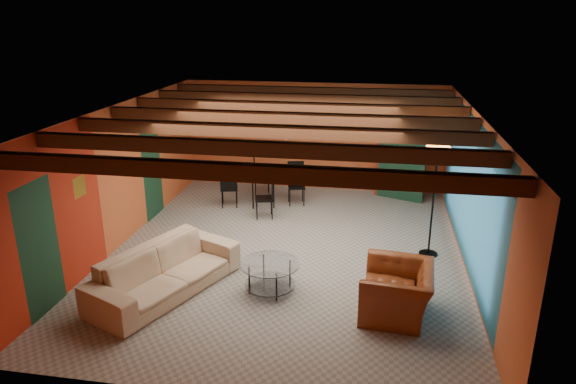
% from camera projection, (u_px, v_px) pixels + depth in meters
% --- Properties ---
extents(room, '(6.52, 8.01, 2.71)m').
position_uv_depth(room, '(287.00, 129.00, 9.21)').
color(room, gray).
rests_on(room, ground).
extents(sofa, '(1.98, 2.79, 0.76)m').
position_uv_depth(sofa, '(165.00, 271.00, 8.36)').
color(sofa, tan).
rests_on(sofa, ground).
extents(armchair, '(1.12, 1.26, 0.76)m').
position_uv_depth(armchair, '(397.00, 291.00, 7.75)').
color(armchair, maroon).
rests_on(armchair, ground).
extents(coffee_table, '(1.21, 1.21, 0.50)m').
position_uv_depth(coffee_table, '(270.00, 277.00, 8.45)').
color(coffee_table, silver).
rests_on(coffee_table, ground).
extents(dining_table, '(2.37, 2.37, 1.01)m').
position_uv_depth(dining_table, '(263.00, 185.00, 12.17)').
color(dining_table, white).
rests_on(dining_table, ground).
extents(armoire, '(1.22, 0.90, 1.93)m').
position_uv_depth(armoire, '(401.00, 158.00, 12.65)').
color(armoire, maroon).
rests_on(armoire, ground).
extents(floor_lamp, '(0.52, 0.52, 2.10)m').
position_uv_depth(floor_lamp, '(433.00, 202.00, 9.46)').
color(floor_lamp, black).
rests_on(floor_lamp, ground).
extents(ceiling_fan, '(1.50, 1.50, 0.44)m').
position_uv_depth(ceiling_fan, '(286.00, 130.00, 9.10)').
color(ceiling_fan, '#472614').
rests_on(ceiling_fan, ceiling).
extents(painting, '(1.05, 0.03, 0.65)m').
position_uv_depth(painting, '(278.00, 124.00, 13.17)').
color(painting, black).
rests_on(painting, wall_back).
extents(potted_plant, '(0.48, 0.44, 0.48)m').
position_uv_depth(potted_plant, '(405.00, 109.00, 12.26)').
color(potted_plant, '#26661E').
rests_on(potted_plant, armoire).
extents(vase, '(0.26, 0.26, 0.21)m').
position_uv_depth(vase, '(262.00, 159.00, 11.97)').
color(vase, orange).
rests_on(vase, dining_table).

